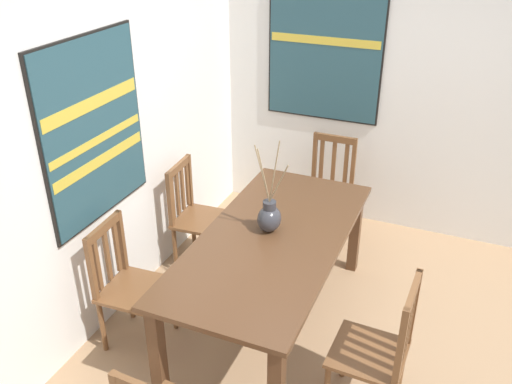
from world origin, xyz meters
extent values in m
cube|color=#A37F5B|center=(0.00, 0.00, -0.01)|extent=(6.40, 6.40, 0.03)
cube|color=silver|center=(0.00, 1.86, 1.35)|extent=(6.40, 0.12, 2.70)
cube|color=silver|center=(1.86, 0.00, 1.35)|extent=(0.12, 6.40, 2.70)
cube|color=#51331E|center=(0.04, 0.67, 0.73)|extent=(1.96, 0.92, 0.03)
cube|color=#51331E|center=(0.94, 0.29, 0.36)|extent=(0.08, 0.08, 0.72)
cube|color=#51331E|center=(-0.86, 1.05, 0.36)|extent=(0.08, 0.08, 0.72)
cube|color=#51331E|center=(0.94, 1.05, 0.36)|extent=(0.08, 0.08, 0.72)
ellipsoid|color=#333338|center=(0.11, 0.72, 0.84)|extent=(0.19, 0.16, 0.18)
cylinder|color=#333338|center=(0.11, 0.72, 0.95)|extent=(0.09, 0.09, 0.05)
cylinder|color=#997F5B|center=(0.09, 0.65, 1.13)|extent=(0.05, 0.15, 0.31)
cylinder|color=#997F5B|center=(0.13, 0.78, 1.16)|extent=(0.05, 0.13, 0.38)
cylinder|color=#997F5B|center=(0.07, 0.75, 1.18)|extent=(0.09, 0.06, 0.41)
cylinder|color=#997F5B|center=(0.10, 0.69, 1.20)|extent=(0.03, 0.08, 0.46)
cube|color=brown|center=(-0.44, -0.12, 0.43)|extent=(0.43, 0.43, 0.03)
cylinder|color=brown|center=(-0.25, 0.05, 0.21)|extent=(0.04, 0.04, 0.42)
cylinder|color=brown|center=(-0.26, -0.31, 0.21)|extent=(0.04, 0.04, 0.42)
cube|color=brown|center=(-0.62, -0.31, 0.70)|extent=(0.04, 0.04, 0.52)
cube|color=brown|center=(-0.26, -0.32, 0.70)|extent=(0.04, 0.04, 0.52)
cube|color=brown|center=(-0.44, -0.31, 0.93)|extent=(0.38, 0.05, 0.06)
cube|color=brown|center=(-0.59, -0.31, 0.68)|extent=(0.04, 0.02, 0.43)
cube|color=brown|center=(-0.52, -0.31, 0.68)|extent=(0.04, 0.02, 0.43)
cube|color=brown|center=(-0.44, -0.31, 0.68)|extent=(0.04, 0.02, 0.43)
cube|color=brown|center=(-0.37, -0.31, 0.68)|extent=(0.04, 0.02, 0.43)
cube|color=brown|center=(-0.29, -0.32, 0.68)|extent=(0.04, 0.02, 0.43)
cube|color=brown|center=(-0.47, 1.46, 0.43)|extent=(0.44, 0.44, 0.03)
cylinder|color=brown|center=(-0.28, 1.29, 0.21)|extent=(0.04, 0.04, 0.42)
cylinder|color=brown|center=(-0.63, 1.27, 0.21)|extent=(0.04, 0.04, 0.42)
cylinder|color=brown|center=(-0.30, 1.65, 0.21)|extent=(0.04, 0.04, 0.42)
cylinder|color=brown|center=(-0.66, 1.62, 0.21)|extent=(0.04, 0.04, 0.42)
cube|color=brown|center=(-0.30, 1.66, 0.67)|extent=(0.04, 0.04, 0.47)
cube|color=brown|center=(-0.66, 1.63, 0.67)|extent=(0.04, 0.04, 0.47)
cube|color=brown|center=(-0.48, 1.65, 0.88)|extent=(0.38, 0.05, 0.06)
cube|color=brown|center=(-0.36, 1.65, 0.66)|extent=(0.04, 0.02, 0.38)
cube|color=brown|center=(-0.48, 1.65, 0.66)|extent=(0.04, 0.02, 0.38)
cube|color=brown|center=(-0.59, 1.64, 0.66)|extent=(0.04, 0.02, 0.38)
cube|color=brown|center=(0.53, 1.47, 0.43)|extent=(0.45, 0.45, 0.03)
cylinder|color=brown|center=(0.72, 1.30, 0.21)|extent=(0.04, 0.04, 0.42)
cylinder|color=brown|center=(0.36, 1.28, 0.21)|extent=(0.04, 0.04, 0.42)
cylinder|color=brown|center=(0.70, 1.66, 0.21)|extent=(0.04, 0.04, 0.42)
cylinder|color=brown|center=(0.34, 1.64, 0.21)|extent=(0.04, 0.04, 0.42)
cube|color=brown|center=(0.69, 1.67, 0.68)|extent=(0.04, 0.04, 0.47)
cube|color=brown|center=(0.34, 1.65, 0.68)|extent=(0.04, 0.04, 0.47)
cube|color=brown|center=(0.51, 1.66, 0.88)|extent=(0.38, 0.06, 0.06)
cube|color=brown|center=(0.65, 1.67, 0.66)|extent=(0.04, 0.02, 0.38)
cube|color=brown|center=(0.56, 1.66, 0.66)|extent=(0.04, 0.02, 0.38)
cube|color=brown|center=(0.47, 1.66, 0.66)|extent=(0.04, 0.02, 0.38)
cube|color=brown|center=(0.38, 1.65, 0.66)|extent=(0.04, 0.02, 0.38)
cube|color=brown|center=(1.35, 0.66, 0.43)|extent=(0.42, 0.42, 0.03)
cylinder|color=brown|center=(1.17, 0.48, 0.21)|extent=(0.04, 0.04, 0.42)
cylinder|color=brown|center=(1.17, 0.84, 0.21)|extent=(0.04, 0.04, 0.42)
cylinder|color=brown|center=(1.53, 0.48, 0.21)|extent=(0.04, 0.04, 0.42)
cylinder|color=brown|center=(1.53, 0.84, 0.21)|extent=(0.04, 0.04, 0.42)
cube|color=brown|center=(1.54, 0.48, 0.68)|extent=(0.04, 0.04, 0.48)
cube|color=brown|center=(1.54, 0.84, 0.68)|extent=(0.04, 0.04, 0.48)
cube|color=brown|center=(1.54, 0.66, 0.89)|extent=(0.03, 0.38, 0.06)
cube|color=brown|center=(1.54, 0.54, 0.67)|extent=(0.02, 0.04, 0.39)
cube|color=brown|center=(1.54, 0.66, 0.67)|extent=(0.02, 0.04, 0.39)
cube|color=brown|center=(1.54, 0.77, 0.67)|extent=(0.02, 0.04, 0.39)
cube|color=black|center=(-0.25, 1.80, 1.46)|extent=(0.97, 0.04, 1.20)
cube|color=#284C56|center=(-0.25, 1.78, 1.46)|extent=(0.94, 0.01, 1.17)
cube|color=gold|center=(-0.25, 1.77, 1.64)|extent=(0.91, 0.00, 0.08)
cube|color=gold|center=(-0.25, 1.77, 1.39)|extent=(0.91, 0.00, 0.05)
cube|color=gold|center=(-0.25, 1.77, 1.25)|extent=(0.91, 0.00, 0.07)
cube|color=black|center=(1.80, 0.87, 1.54)|extent=(0.04, 1.04, 1.14)
cube|color=#284C56|center=(1.78, 0.87, 1.54)|extent=(0.01, 1.01, 1.11)
cube|color=gold|center=(1.77, 0.87, 1.68)|extent=(0.00, 0.98, 0.07)
camera|label=1|loc=(-2.87, -0.44, 2.75)|focal=38.45mm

